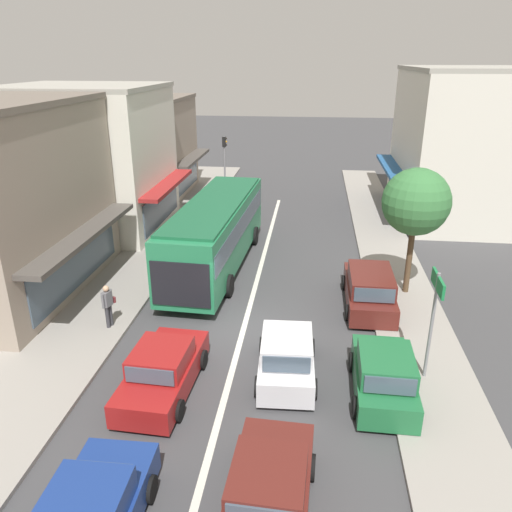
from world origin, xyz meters
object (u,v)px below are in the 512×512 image
object	(u,v)px
street_tree_right	(416,202)
hatchback_adjacent_lane_lead	(287,357)
city_bus	(216,229)
directional_road_sign	(435,302)
sedan_behind_bus_near	(163,371)
sedan_adjacent_lane_trail	(268,495)
parked_hatchback_kerb_front	(384,376)
parked_wagon_kerb_second	(369,289)
pedestrian_with_handbag_near	(186,218)
pedestrian_browsing_midblock	(108,303)
traffic_light_downstreet	(225,156)

from	to	relation	value
street_tree_right	hatchback_adjacent_lane_lead	bearing A→B (deg)	-125.85
city_bus	street_tree_right	size ratio (longest dim) A/B	2.05
city_bus	directional_road_sign	distance (m)	11.43
sedan_behind_bus_near	sedan_adjacent_lane_trail	bearing A→B (deg)	-49.57
parked_hatchback_kerb_front	street_tree_right	distance (m)	8.02
parked_wagon_kerb_second	pedestrian_with_handbag_near	world-z (taller)	pedestrian_with_handbag_near
parked_wagon_kerb_second	street_tree_right	size ratio (longest dim) A/B	0.84
pedestrian_browsing_midblock	parked_hatchback_kerb_front	bearing A→B (deg)	-16.54
city_bus	sedan_behind_bus_near	size ratio (longest dim) A/B	2.56
pedestrian_with_handbag_near	pedestrian_browsing_midblock	world-z (taller)	same
sedan_adjacent_lane_trail	parked_hatchback_kerb_front	bearing A→B (deg)	57.28
sedan_adjacent_lane_trail	pedestrian_browsing_midblock	size ratio (longest dim) A/B	2.62
pedestrian_browsing_midblock	directional_road_sign	bearing A→B (deg)	-9.46
traffic_light_downstreet	parked_wagon_kerb_second	bearing A→B (deg)	-61.89
directional_road_sign	parked_wagon_kerb_second	bearing A→B (deg)	105.06
parked_wagon_kerb_second	pedestrian_with_handbag_near	distance (m)	11.82
traffic_light_downstreet	pedestrian_browsing_midblock	size ratio (longest dim) A/B	2.58
hatchback_adjacent_lane_lead	pedestrian_browsing_midblock	size ratio (longest dim) A/B	2.31
sedan_behind_bus_near	street_tree_right	distance (m)	11.68
parked_wagon_kerb_second	street_tree_right	xyz separation A→B (m)	(1.67, 1.32, 3.25)
hatchback_adjacent_lane_lead	sedan_adjacent_lane_trail	xyz separation A→B (m)	(-0.08, -5.25, -0.05)
sedan_adjacent_lane_trail	traffic_light_downstreet	distance (m)	27.21
city_bus	hatchback_adjacent_lane_lead	bearing A→B (deg)	-65.54
street_tree_right	sedan_behind_bus_near	bearing A→B (deg)	-137.61
sedan_adjacent_lane_trail	pedestrian_browsing_midblock	world-z (taller)	pedestrian_browsing_midblock
hatchback_adjacent_lane_lead	street_tree_right	xyz separation A→B (m)	(4.65, 6.44, 3.29)
street_tree_right	pedestrian_with_handbag_near	world-z (taller)	street_tree_right
directional_road_sign	sedan_behind_bus_near	bearing A→B (deg)	-169.62
hatchback_adjacent_lane_lead	parked_hatchback_kerb_front	size ratio (longest dim) A/B	1.01
sedan_adjacent_lane_trail	directional_road_sign	bearing A→B (deg)	52.08
parked_wagon_kerb_second	sedan_adjacent_lane_trail	bearing A→B (deg)	-106.49
city_bus	street_tree_right	distance (m)	8.94
street_tree_right	parked_wagon_kerb_second	bearing A→B (deg)	-141.53
city_bus	pedestrian_browsing_midblock	world-z (taller)	city_bus
pedestrian_browsing_midblock	sedan_behind_bus_near	bearing A→B (deg)	-47.53
pedestrian_with_handbag_near	city_bus	bearing A→B (deg)	-58.60
parked_hatchback_kerb_front	directional_road_sign	world-z (taller)	directional_road_sign
parked_hatchback_kerb_front	traffic_light_downstreet	world-z (taller)	traffic_light_downstreet
directional_road_sign	street_tree_right	distance (m)	6.25
city_bus	pedestrian_browsing_midblock	distance (m)	6.87
sedan_behind_bus_near	pedestrian_browsing_midblock	size ratio (longest dim) A/B	2.63
traffic_light_downstreet	sedan_adjacent_lane_trail	bearing A→B (deg)	-78.15
hatchback_adjacent_lane_lead	street_tree_right	world-z (taller)	street_tree_right
parked_hatchback_kerb_front	city_bus	bearing A→B (deg)	126.46
parked_wagon_kerb_second	traffic_light_downstreet	bearing A→B (deg)	118.11
pedestrian_with_handbag_near	street_tree_right	bearing A→B (deg)	-28.74
city_bus	directional_road_sign	size ratio (longest dim) A/B	3.05
city_bus	sedan_adjacent_lane_trail	bearing A→B (deg)	-74.70
parked_hatchback_kerb_front	traffic_light_downstreet	xyz separation A→B (m)	(-8.52, 21.95, 2.15)
sedan_adjacent_lane_trail	street_tree_right	distance (m)	13.05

